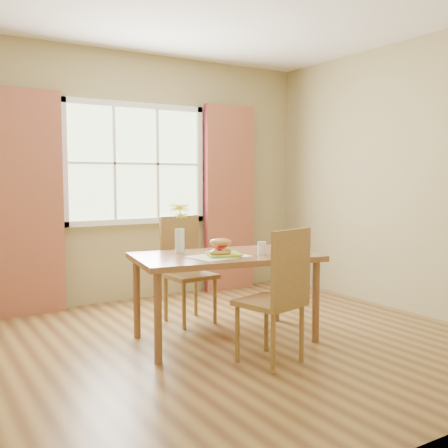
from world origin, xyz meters
TOP-DOWN VIEW (x-y plane):
  - room at (0.00, 0.00)m, footprint 4.24×3.84m
  - window at (0.00, 1.87)m, footprint 1.62×0.06m
  - curtain_left at (-1.15, 1.78)m, footprint 0.65×0.08m
  - curtain_right at (1.15, 1.78)m, footprint 0.65×0.08m
  - dining_table at (0.05, 0.10)m, footprint 1.59×1.06m
  - chair_near at (0.07, -0.60)m, footprint 0.50×0.50m
  - chair_far at (0.05, 0.80)m, footprint 0.44×0.44m
  - placemat at (-0.07, 0.00)m, footprint 0.49×0.39m
  - plate at (-0.02, 0.01)m, footprint 0.32×0.32m
  - croissant_sandwich at (-0.07, -0.04)m, footprint 0.21×0.18m
  - water_glass at (0.30, -0.08)m, footprint 0.07×0.07m
  - flower_vase at (-0.22, 0.38)m, footprint 0.17×0.17m

SIDE VIEW (x-z plane):
  - chair_far at x=0.05m, z-range 0.05..1.04m
  - chair_near at x=0.07m, z-range 0.05..1.04m
  - dining_table at x=0.05m, z-range 0.29..1.00m
  - placemat at x=-0.07m, z-range 0.72..0.73m
  - plate at x=-0.02m, z-range 0.73..0.74m
  - water_glass at x=0.30m, z-range 0.72..0.82m
  - croissant_sandwich at x=-0.07m, z-range 0.74..0.87m
  - flower_vase at x=-0.22m, z-range 0.76..1.17m
  - curtain_left at x=-1.15m, z-range 0.00..2.20m
  - curtain_right at x=1.15m, z-range 0.00..2.20m
  - room at x=0.00m, z-range -0.02..2.72m
  - window at x=0.00m, z-range 0.84..2.16m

